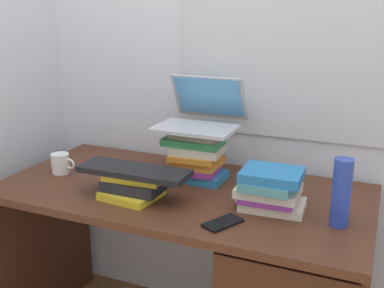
% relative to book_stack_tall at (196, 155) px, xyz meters
% --- Properties ---
extents(wall_back, '(6.00, 0.06, 2.60)m').
position_rel_book_stack_tall_xyz_m(wall_back, '(-0.01, 0.28, 0.42)').
color(wall_back, silver).
rests_on(wall_back, ground).
extents(book_stack_tall, '(0.25, 0.19, 0.21)m').
position_rel_book_stack_tall_xyz_m(book_stack_tall, '(0.00, 0.00, 0.00)').
color(book_stack_tall, '#2672B2').
rests_on(book_stack_tall, desk).
extents(book_stack_keyboard_riser, '(0.23, 0.19, 0.09)m').
position_rel_book_stack_tall_xyz_m(book_stack_keyboard_riser, '(-0.14, -0.26, -0.06)').
color(book_stack_keyboard_riser, yellow).
rests_on(book_stack_keyboard_riser, desk).
extents(book_stack_side, '(0.24, 0.18, 0.15)m').
position_rel_book_stack_tall_xyz_m(book_stack_side, '(0.35, -0.17, -0.03)').
color(book_stack_side, beige).
rests_on(book_stack_side, desk).
extents(laptop, '(0.32, 0.31, 0.20)m').
position_rel_book_stack_tall_xyz_m(laptop, '(-0.01, 0.06, 0.16)').
color(laptop, '#B7BABF').
rests_on(laptop, book_stack_tall).
extents(keyboard, '(0.42, 0.15, 0.02)m').
position_rel_book_stack_tall_xyz_m(keyboard, '(-0.14, -0.27, 0.00)').
color(keyboard, black).
rests_on(keyboard, book_stack_keyboard_riser).
extents(computer_mouse, '(0.06, 0.10, 0.04)m').
position_rel_book_stack_tall_xyz_m(computer_mouse, '(0.25, -0.16, -0.09)').
color(computer_mouse, '#A5A8AD').
rests_on(computer_mouse, desk).
extents(mug, '(0.11, 0.08, 0.09)m').
position_rel_book_stack_tall_xyz_m(mug, '(-0.56, -0.16, -0.06)').
color(mug, white).
rests_on(mug, desk).
extents(water_bottle, '(0.06, 0.06, 0.23)m').
position_rel_book_stack_tall_xyz_m(water_bottle, '(0.59, -0.20, 0.01)').
color(water_bottle, '#263FA5').
rests_on(water_bottle, desk).
extents(cell_phone, '(0.12, 0.15, 0.01)m').
position_rel_book_stack_tall_xyz_m(cell_phone, '(0.24, -0.35, -0.10)').
color(cell_phone, black).
rests_on(cell_phone, desk).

